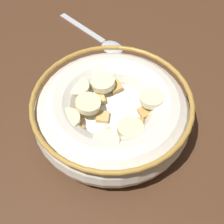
{
  "coord_description": "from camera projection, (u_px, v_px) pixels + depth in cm",
  "views": [
    {
      "loc": [
        -14.95,
        17.99,
        33.44
      ],
      "look_at": [
        0.0,
        0.0,
        3.0
      ],
      "focal_mm": 48.41,
      "sensor_mm": 36.0,
      "label": 1
    }
  ],
  "objects": [
    {
      "name": "ground_plane",
      "position": [
        112.0,
        130.0,
        0.42
      ],
      "size": [
        120.81,
        120.81,
        2.0
      ],
      "primitive_type": "cube",
      "color": "#472B19"
    },
    {
      "name": "spoon",
      "position": [
        103.0,
        40.0,
        0.51
      ],
      "size": [
        15.18,
        3.41,
        0.8
      ],
      "color": "#B7B7BC",
      "rests_on": "ground_plane"
    },
    {
      "name": "cereal_bowl",
      "position": [
        112.0,
        112.0,
        0.38
      ],
      "size": [
        19.94,
        19.94,
        5.84
      ],
      "color": "silver",
      "rests_on": "ground_plane"
    }
  ]
}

